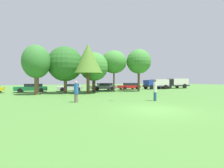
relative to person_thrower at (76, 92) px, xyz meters
The scene contains 16 objects.
ground_plane 6.53m from the person_thrower, 53.75° to the right, with size 120.00×120.00×0.00m, color #477A33.
person_thrower is the anchor object (origin of this frame).
person_catcher 6.75m from the person_thrower, 15.13° to the right, with size 0.29×0.29×1.88m.
frisbee 3.41m from the person_thrower, ahead, with size 0.30×0.29×0.15m.
tree_0 9.93m from the person_thrower, 109.79° to the left, with size 3.36×3.36×6.16m.
tree_1 10.18m from the person_thrower, 87.81° to the left, with size 4.74×4.74×6.39m.
tree_2 9.59m from the person_thrower, 68.91° to the left, with size 3.94×3.94×6.70m.
tree_3 11.13m from the person_thrower, 65.54° to the left, with size 4.21×4.21×5.90m.
tree_4 13.28m from the person_thrower, 52.14° to the left, with size 3.97×3.97×6.44m.
tree_5 15.30m from the person_thrower, 37.61° to the left, with size 3.91×3.91×6.75m.
parked_car_green 14.38m from the person_thrower, 106.02° to the left, with size 4.50×2.15×1.27m.
parked_car_white 14.40m from the person_thrower, 83.13° to the left, with size 4.02×1.99×1.17m.
parked_car_grey 15.58m from the person_thrower, 61.61° to the left, with size 4.43×2.12×1.29m.
parked_car_red 19.53m from the person_thrower, 47.99° to the left, with size 4.30×2.14×1.27m.
delivery_truck_blue 23.20m from the person_thrower, 35.72° to the left, with size 5.32×2.52×1.99m.
delivery_truck_black 28.27m from the person_thrower, 30.42° to the left, with size 6.73×2.69×2.15m.
Camera 1 is at (-6.35, -8.06, 1.82)m, focal length 26.07 mm.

